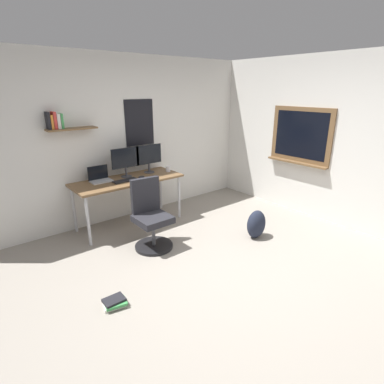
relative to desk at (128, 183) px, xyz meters
name	(u,v)px	position (x,y,z in m)	size (l,w,h in m)	color
ground_plane	(228,276)	(0.18, -2.03, -0.69)	(5.20, 5.20, 0.00)	gray
wall_back	(123,139)	(0.17, 0.42, 0.61)	(5.00, 0.30, 2.60)	silver
wall_right	(344,143)	(2.63, -2.01, 0.61)	(0.22, 5.00, 2.60)	silver
desk	(128,183)	(0.00, 0.00, 0.00)	(1.67, 0.68, 0.76)	brown
office_chair	(151,219)	(-0.12, -0.83, -0.28)	(0.52, 0.52, 0.95)	black
laptop	(100,178)	(-0.38, 0.16, 0.12)	(0.31, 0.21, 0.23)	#ADAFB5
monitor_primary	(126,160)	(0.04, 0.11, 0.34)	(0.46, 0.17, 0.46)	#38383D
monitor_secondary	(149,157)	(0.46, 0.11, 0.34)	(0.46, 0.17, 0.46)	#38383D
keyboard	(125,181)	(-0.08, -0.08, 0.08)	(0.37, 0.13, 0.02)	black
computer_mouse	(142,177)	(0.20, -0.08, 0.08)	(0.10, 0.06, 0.03)	#262628
coffee_mug	(168,169)	(0.74, -0.03, 0.11)	(0.08, 0.08, 0.09)	silver
backpack	(256,224)	(1.20, -1.59, -0.48)	(0.32, 0.22, 0.42)	#1E2333
book_stack_on_floor	(115,303)	(-1.08, -1.67, -0.65)	(0.25, 0.21, 0.08)	silver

